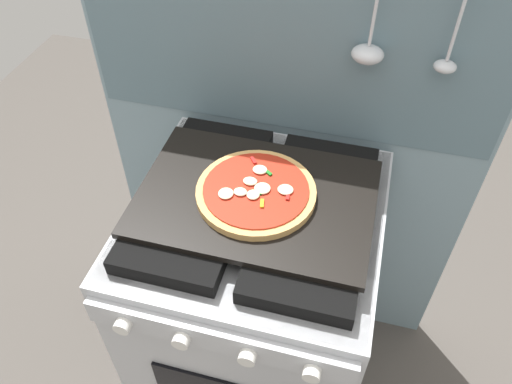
# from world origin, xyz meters

# --- Properties ---
(ground_plane) EXTENTS (4.00, 4.00, 0.00)m
(ground_plane) POSITION_xyz_m (0.00, 0.00, 0.00)
(ground_plane) COLOR #4C4742
(kitchen_backsplash) EXTENTS (1.10, 0.09, 1.55)m
(kitchen_backsplash) POSITION_xyz_m (0.00, 0.33, 0.79)
(kitchen_backsplash) COLOR #7A939E
(kitchen_backsplash) RESTS_ON ground_plane
(stove) EXTENTS (0.60, 0.64, 0.90)m
(stove) POSITION_xyz_m (-0.00, -0.00, 0.45)
(stove) COLOR #B7BABF
(stove) RESTS_ON ground_plane
(baking_tray) EXTENTS (0.54, 0.38, 0.02)m
(baking_tray) POSITION_xyz_m (0.00, 0.00, 0.91)
(baking_tray) COLOR black
(baking_tray) RESTS_ON stove
(pizza_left) EXTENTS (0.27, 0.27, 0.03)m
(pizza_left) POSITION_xyz_m (0.00, 0.00, 0.93)
(pizza_left) COLOR tan
(pizza_left) RESTS_ON baking_tray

